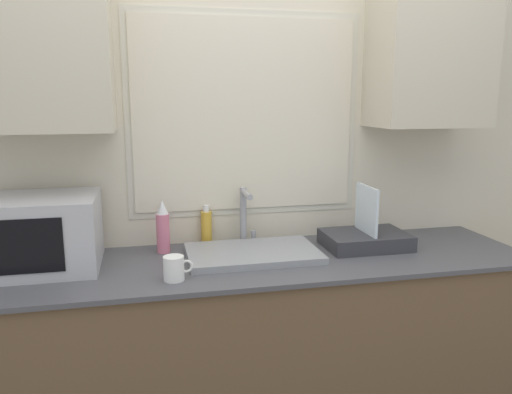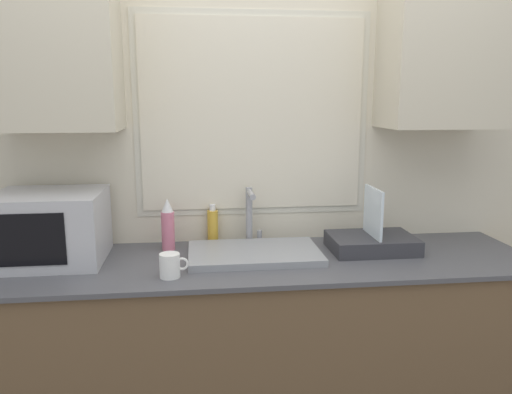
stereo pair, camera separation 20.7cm
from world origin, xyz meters
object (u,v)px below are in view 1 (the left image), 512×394
spray_bottle (163,228)px  soap_bottle (206,227)px  faucet (245,212)px  microwave (42,233)px  dish_rack (365,238)px  mug_near_sink (174,268)px

spray_bottle → soap_bottle: bearing=24.2°
faucet → soap_bottle: 0.20m
microwave → soap_bottle: size_ratio=2.36×
microwave → dish_rack: 1.41m
dish_rack → mug_near_sink: 0.93m
microwave → mug_near_sink: bearing=-27.1°
microwave → faucet: bearing=9.6°
mug_near_sink → microwave: bearing=152.9°
faucet → dish_rack: (0.54, -0.17, -0.11)m
faucet → microwave: (-0.87, -0.15, -0.01)m
microwave → dish_rack: size_ratio=1.17×
faucet → dish_rack: size_ratio=0.71×
faucet → spray_bottle: (-0.38, -0.04, -0.04)m
spray_bottle → faucet: bearing=6.4°
faucet → microwave: microwave is taller
microwave → mug_near_sink: 0.58m
microwave → dish_rack: microwave is taller
microwave → mug_near_sink: size_ratio=3.92×
spray_bottle → soap_bottle: 0.23m
spray_bottle → microwave: bearing=-168.0°
faucet → spray_bottle: faucet is taller
microwave → spray_bottle: size_ratio=1.85×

